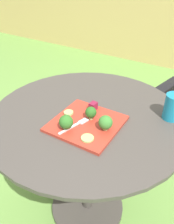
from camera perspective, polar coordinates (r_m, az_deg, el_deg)
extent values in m
plane|color=#669342|center=(1.63, 0.10, -22.02)|extent=(12.00, 12.00, 0.00)
cylinder|color=#423D38|center=(1.11, 0.13, -0.93)|extent=(0.91, 0.91, 0.02)
cylinder|color=#423D38|center=(1.34, 0.11, -13.07)|extent=(0.06, 0.06, 0.67)
cylinder|color=#423D38|center=(1.61, 0.10, -21.63)|extent=(0.44, 0.44, 0.04)
cylinder|color=black|center=(2.28, 19.23, 2.22)|extent=(0.02, 0.02, 0.43)
cylinder|color=black|center=(2.01, 14.33, -1.58)|extent=(0.02, 0.02, 0.43)
cube|color=#AD3323|center=(1.03, -0.14, -2.76)|extent=(0.28, 0.28, 0.01)
cylinder|color=teal|center=(1.11, 19.88, 1.14)|extent=(0.08, 0.08, 0.12)
cylinder|color=#156886|center=(1.12, 19.71, 0.38)|extent=(0.07, 0.07, 0.08)
cube|color=silver|center=(0.99, -4.13, -3.97)|extent=(0.04, 0.11, 0.00)
cube|color=silver|center=(1.03, -0.85, -2.16)|extent=(0.03, 0.05, 0.00)
cylinder|color=#99B770|center=(0.99, -4.96, -3.80)|extent=(0.02, 0.02, 0.01)
sphere|color=#2D6623|center=(0.97, -5.04, -2.38)|extent=(0.06, 0.06, 0.06)
cylinder|color=#99B770|center=(0.99, 4.38, -3.90)|extent=(0.02, 0.02, 0.01)
sphere|color=#38752D|center=(0.97, 4.46, -2.48)|extent=(0.06, 0.06, 0.06)
cylinder|color=#99B770|center=(1.04, 0.92, -1.34)|extent=(0.02, 0.02, 0.01)
sphere|color=#285B1E|center=(1.03, 0.93, -0.06)|extent=(0.05, 0.05, 0.05)
cylinder|color=#8EB766|center=(0.94, 0.08, -6.27)|extent=(0.05, 0.05, 0.01)
cylinder|color=#8EB766|center=(1.08, -4.45, -0.16)|extent=(0.04, 0.04, 0.01)
cube|color=maroon|center=(1.10, 1.49, 1.41)|extent=(0.03, 0.04, 0.04)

